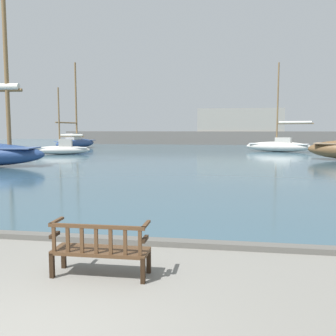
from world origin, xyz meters
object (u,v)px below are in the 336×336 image
park_bench (100,249)px  sailboat_mid_port (62,149)px  sailboat_distant_harbor (279,145)px  sailboat_centre_channel (76,142)px

park_bench → sailboat_mid_port: size_ratio=0.26×
park_bench → sailboat_mid_port: (-13.62, 27.71, 0.16)m
park_bench → sailboat_mid_port: sailboat_mid_port is taller
sailboat_mid_port → sailboat_distant_harbor: sailboat_distant_harbor is taller
park_bench → sailboat_centre_channel: 42.13m
sailboat_centre_channel → sailboat_distant_harbor: sailboat_centre_channel is taller
park_bench → sailboat_distant_harbor: (7.31, 35.40, 0.32)m
sailboat_distant_harbor → sailboat_mid_port: bearing=-159.8°
park_bench → sailboat_distant_harbor: size_ratio=0.17×
sailboat_centre_channel → sailboat_distant_harbor: bearing=-7.6°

